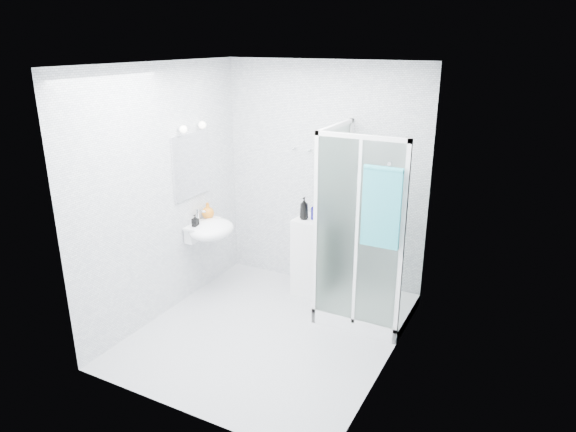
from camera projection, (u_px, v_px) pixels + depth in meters
The scene contains 12 objects.
room at pixel (266, 211), 4.72m from camera, with size 2.40×2.60×2.60m.
shower_enclosure at pixel (359, 277), 5.35m from camera, with size 0.90×0.95×2.00m.
wall_basin at pixel (210, 229), 5.69m from camera, with size 0.46×0.56×0.35m.
mirror at pixel (191, 166), 5.55m from camera, with size 0.02×0.60×0.70m, color white.
vanity_lights at pixel (193, 127), 5.39m from camera, with size 0.10×0.40×0.08m.
wall_hooks at pixel (302, 149), 5.78m from camera, with size 0.23×0.06×0.03m.
storage_cabinet at pixel (312, 256), 5.84m from camera, with size 0.39×0.41×0.91m.
hand_towel at pixel (381, 206), 4.56m from camera, with size 0.35×0.05×0.75m.
shampoo_bottle_a at pixel (304, 208), 5.64m from camera, with size 0.10×0.10×0.25m, color black.
shampoo_bottle_b at pixel (317, 210), 5.64m from camera, with size 0.10×0.10×0.21m, color #110F5A.
soap_dispenser_orange at pixel (208, 210), 5.82m from camera, with size 0.14×0.14×0.18m, color orange.
soap_dispenser_black at pixel (195, 221), 5.56m from camera, with size 0.06×0.06×0.14m, color black.
Camera 1 is at (2.26, -3.87, 2.80)m, focal length 32.00 mm.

